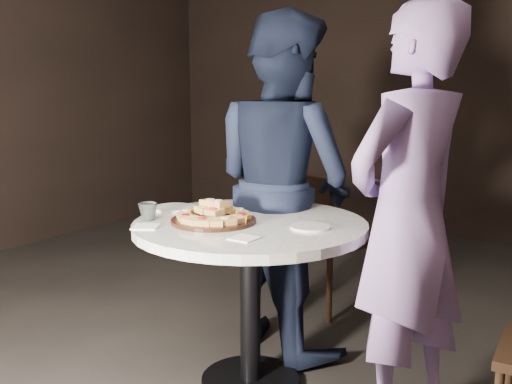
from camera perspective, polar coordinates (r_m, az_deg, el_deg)
table at (r=2.67m, az=-0.59°, el=-6.10°), size 1.15×1.15×0.81m
serving_board at (r=2.62m, az=-4.27°, el=-2.86°), size 0.46×0.46×0.02m
focaccia_pile at (r=2.61m, az=-4.27°, el=-2.14°), size 0.35×0.35×0.09m
plate_left at (r=2.93m, az=-8.15°, el=-1.57°), size 0.26×0.26×0.01m
plate_right at (r=2.52m, az=5.42°, el=-3.49°), size 0.22×0.22×0.01m
water_glass at (r=2.69m, az=-10.74°, el=-1.93°), size 0.09×0.09×0.08m
napkin_near at (r=2.57m, az=-11.00°, el=-3.42°), size 0.15×0.15×0.01m
napkin_far at (r=2.33m, az=-1.18°, el=-4.64°), size 0.11×0.11×0.01m
chair_far at (r=3.63m, az=6.41°, el=-4.06°), size 0.54×0.55×0.90m
diner_navy at (r=3.09m, az=2.79°, el=0.83°), size 1.07×0.95×1.81m
diner_teal at (r=2.44m, az=14.95°, el=-2.63°), size 0.61×0.75×1.76m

